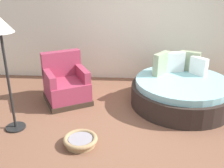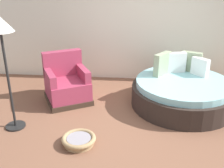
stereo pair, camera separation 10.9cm
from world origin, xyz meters
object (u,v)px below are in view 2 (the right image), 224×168
(pet_basket, at_px, (79,140))
(floor_lamp, at_px, (1,35))
(red_armchair, at_px, (67,85))
(round_daybed, at_px, (182,92))

(pet_basket, height_order, floor_lamp, floor_lamp)
(red_armchair, distance_m, pet_basket, 1.56)
(round_daybed, distance_m, pet_basket, 2.23)
(red_armchair, distance_m, floor_lamp, 1.72)
(red_armchair, height_order, pet_basket, red_armchair)
(round_daybed, xyz_separation_m, floor_lamp, (-2.83, -1.06, 1.27))
(round_daybed, bearing_deg, floor_lamp, -159.49)
(pet_basket, distance_m, floor_lamp, 1.89)
(red_armchair, height_order, floor_lamp, floor_lamp)
(round_daybed, height_order, floor_lamp, floor_lamp)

